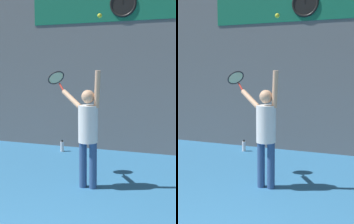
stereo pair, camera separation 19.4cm
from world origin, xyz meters
The scene contains 7 objects.
back_wall centered at (0.00, 5.85, 2.50)m, with size 18.00×0.10×5.00m.
sponsor_banner centered at (0.00, 5.79, 3.59)m, with size 5.40×0.02×0.81m.
scoreboard_clock centered at (-0.34, 5.77, 3.59)m, with size 0.65×0.06×0.65m.
tennis_player centered at (-0.34, 3.19, 1.04)m, with size 0.87×0.57×2.02m.
tennis_racket centered at (-1.14, 3.69, 1.86)m, with size 0.44×0.41×0.39m.
tennis_ball centered at (-0.10, 3.08, 2.86)m, with size 0.07×0.07×0.07m.
water_bottle centered at (-1.74, 5.28, 0.13)m, with size 0.09×0.09×0.29m.
Camera 1 is at (1.35, -1.72, 2.01)m, focal length 50.00 mm.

